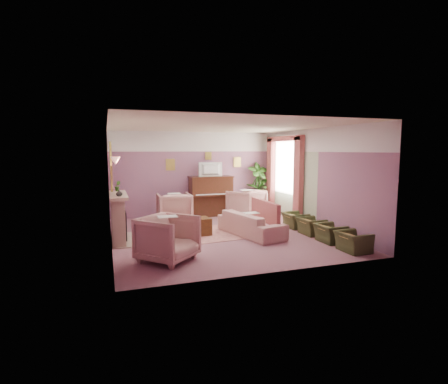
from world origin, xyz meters
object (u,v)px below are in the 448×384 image
object	(u,v)px
sofa	(251,219)
side_table	(260,203)
olive_chair_c	(311,224)
olive_chair_a	(353,239)
olive_chair_b	(330,230)
floral_armchair_right	(246,202)
floral_armchair_left	(174,206)
floral_armchair_front	(168,236)
olive_chair_d	(295,218)
piano	(211,196)
coffee_table	(191,227)
television	(211,168)

from	to	relation	value
sofa	side_table	xyz separation A→B (m)	(1.55, 2.81, -0.06)
sofa	olive_chair_c	world-z (taller)	sofa
olive_chair_a	olive_chair_b	distance (m)	0.82
floral_armchair_right	olive_chair_a	world-z (taller)	floral_armchair_right
floral_armchair_left	olive_chair_c	bearing A→B (deg)	-39.71
floral_armchair_front	olive_chair_d	world-z (taller)	floral_armchair_front
piano	floral_armchair_left	bearing A→B (deg)	-149.41
olive_chair_b	side_table	distance (m)	4.08
floral_armchair_left	olive_chair_d	size ratio (longest dim) A/B	1.50
olive_chair_a	sofa	bearing A→B (deg)	126.15
floral_armchair_left	floral_armchair_right	size ratio (longest dim) A/B	1.00
floral_armchair_left	sofa	bearing A→B (deg)	-53.34
floral_armchair_front	piano	bearing A→B (deg)	63.51
floral_armchair_left	olive_chair_c	size ratio (longest dim) A/B	1.50
piano	coffee_table	distance (m)	2.90
olive_chair_b	olive_chair_d	world-z (taller)	same
television	floral_armchair_left	size ratio (longest dim) A/B	0.79
piano	side_table	distance (m)	1.79
floral_armchair_right	olive_chair_b	xyz separation A→B (m)	(0.72, -3.53, -0.21)
floral_armchair_left	side_table	size ratio (longest dim) A/B	1.44
piano	sofa	xyz separation A→B (m)	(0.20, -2.98, -0.24)
sofa	olive_chair_d	size ratio (longest dim) A/B	3.04
television	sofa	xyz separation A→B (m)	(0.20, -2.93, -1.19)
floral_armchair_left	floral_armchair_front	size ratio (longest dim) A/B	1.00
sofa	olive_chair_b	bearing A→B (deg)	-39.70
television	coffee_table	distance (m)	3.15
olive_chair_d	side_table	xyz separation A→B (m)	(0.03, 2.44, 0.06)
coffee_table	floral_armchair_left	world-z (taller)	floral_armchair_left
coffee_table	olive_chair_a	xyz separation A→B (m)	(3.02, -2.50, 0.07)
floral_armchair_left	olive_chair_a	size ratio (longest dim) A/B	1.50
sofa	floral_armchair_right	size ratio (longest dim) A/B	2.02
floral_armchair_front	television	bearing A→B (deg)	63.25
olive_chair_b	olive_chair_d	distance (m)	1.64
floral_armchair_right	olive_chair_c	distance (m)	2.81
television	sofa	world-z (taller)	television
sofa	olive_chair_d	bearing A→B (deg)	13.87
television	floral_armchair_left	bearing A→B (deg)	-150.95
piano	floral_armchair_right	size ratio (longest dim) A/B	1.38
piano	sofa	world-z (taller)	piano
floral_armchair_left	floral_armchair_right	bearing A→B (deg)	2.77
floral_armchair_right	side_table	xyz separation A→B (m)	(0.76, 0.55, -0.16)
olive_chair_c	olive_chair_d	size ratio (longest dim) A/B	1.00
piano	olive_chair_b	world-z (taller)	piano
olive_chair_a	olive_chair_b	bearing A→B (deg)	90.00
television	olive_chair_b	world-z (taller)	television
television	floral_armchair_front	xyz separation A→B (m)	(-2.20, -4.36, -1.09)
olive_chair_a	olive_chair_c	xyz separation A→B (m)	(0.00, 1.64, 0.00)
piano	olive_chair_d	xyz separation A→B (m)	(1.72, -2.60, -0.36)
sofa	floral_armchair_right	bearing A→B (deg)	70.56
television	olive_chair_a	world-z (taller)	television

